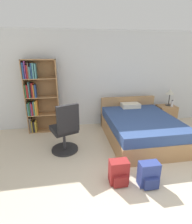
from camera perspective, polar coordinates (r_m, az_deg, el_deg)
ground_plane at (r=2.80m, az=17.77°, el=-29.43°), size 14.00×14.00×0.00m
wall_back at (r=4.99m, az=2.45°, el=10.38°), size 9.00×0.06×2.60m
bookshelf at (r=4.74m, az=-18.60°, el=4.89°), size 0.82×0.30×1.89m
bed at (r=4.42m, az=14.05°, el=-4.86°), size 1.56×2.03×0.84m
office_chair at (r=3.70m, az=-9.98°, el=-6.14°), size 0.64×0.69×1.11m
nightstand at (r=5.62m, az=21.81°, el=-0.79°), size 0.52×0.44×0.55m
table_lamp at (r=5.51m, az=23.03°, el=5.78°), size 0.23×0.23×0.48m
water_bottle at (r=5.47m, az=23.58°, el=2.52°), size 0.07×0.07×0.19m
backpack_blue at (r=3.08m, az=16.86°, el=-19.03°), size 0.32×0.24×0.41m
backpack_red at (r=3.03m, az=7.48°, el=-19.04°), size 0.31×0.26×0.41m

